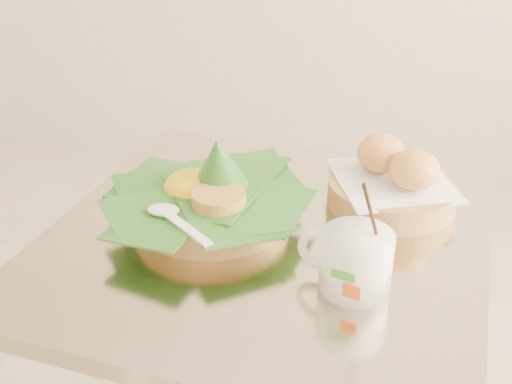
% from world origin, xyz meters
% --- Properties ---
extents(cafe_table, '(0.78, 0.78, 0.75)m').
position_xyz_m(cafe_table, '(0.15, -0.01, 0.53)').
color(cafe_table, gray).
rests_on(cafe_table, floor).
extents(rice_basket, '(0.33, 0.33, 0.17)m').
position_xyz_m(rice_basket, '(0.05, 0.02, 0.79)').
color(rice_basket, tan).
rests_on(rice_basket, cafe_table).
extents(bread_basket, '(0.25, 0.25, 0.12)m').
position_xyz_m(bread_basket, '(0.35, 0.13, 0.79)').
color(bread_basket, tan).
rests_on(bread_basket, cafe_table).
extents(coffee_mug, '(0.14, 0.11, 0.18)m').
position_xyz_m(coffee_mug, '(0.30, -0.13, 0.80)').
color(coffee_mug, white).
rests_on(coffee_mug, cafe_table).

